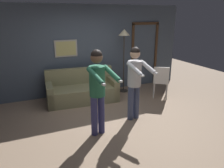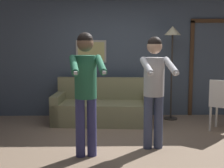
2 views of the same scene
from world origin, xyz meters
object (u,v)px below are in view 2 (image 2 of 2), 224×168
at_px(person_standing_left, 86,82).
at_px(person_standing_right, 154,82).
at_px(dining_chair_distant, 223,102).
at_px(couch, 103,109).
at_px(torchiere_lamp, 172,42).

xyz_separation_m(person_standing_left, person_standing_right, (0.98, 0.31, -0.04)).
bearing_deg(person_standing_right, dining_chair_distant, 32.77).
distance_m(couch, torchiere_lamp, 1.94).
height_order(person_standing_right, dining_chair_distant, person_standing_right).
distance_m(torchiere_lamp, person_standing_right, 2.03).
xyz_separation_m(couch, person_standing_right, (0.76, -1.57, 0.72)).
distance_m(person_standing_left, dining_chair_distant, 2.67).
relative_size(torchiere_lamp, person_standing_left, 1.12).
bearing_deg(person_standing_left, person_standing_right, 17.50).
distance_m(torchiere_lamp, person_standing_left, 2.74).
xyz_separation_m(torchiere_lamp, dining_chair_distant, (0.71, -0.95, -1.06)).
bearing_deg(person_standing_right, torchiere_lamp, 70.47).
xyz_separation_m(torchiere_lamp, person_standing_right, (-0.65, -1.83, -0.59)).
relative_size(couch, torchiere_lamp, 1.03).
bearing_deg(dining_chair_distant, person_standing_left, -153.13).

